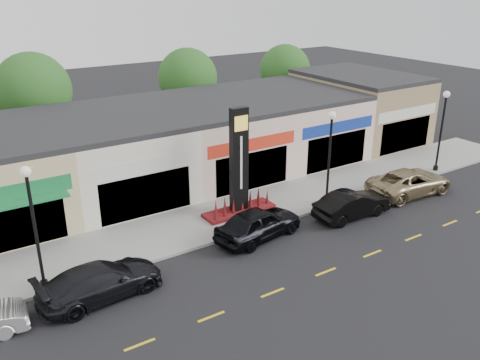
{
  "coord_description": "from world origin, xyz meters",
  "views": [
    {
      "loc": [
        -11.12,
        -17.47,
        12.33
      ],
      "look_at": [
        2.93,
        4.0,
        2.18
      ],
      "focal_mm": 38.0,
      "sensor_mm": 36.0,
      "label": 1
    }
  ],
  "objects": [
    {
      "name": "pylon_sign",
      "position": [
        3.0,
        4.2,
        2.27
      ],
      "size": [
        4.2,
        1.3,
        6.0
      ],
      "color": "#54100E",
      "rests_on": "sidewalk"
    },
    {
      "name": "tree_rear_west",
      "position": [
        -4.0,
        19.5,
        5.22
      ],
      "size": [
        5.2,
        5.2,
        7.83
      ],
      "color": "#382619",
      "rests_on": "ground"
    },
    {
      "name": "car_black_sedan",
      "position": [
        2.31,
        1.35,
        0.83
      ],
      "size": [
        2.67,
        5.09,
        1.65
      ],
      "primitive_type": "imported",
      "rotation": [
        0.0,
        0.0,
        1.73
      ],
      "color": "black",
      "rests_on": "ground"
    },
    {
      "name": "tree_rear_east",
      "position": [
        18.0,
        19.5,
        4.63
      ],
      "size": [
        4.6,
        4.6,
        6.94
      ],
      "color": "#382619",
      "rests_on": "ground"
    },
    {
      "name": "curb",
      "position": [
        0.0,
        2.1,
        0.07
      ],
      "size": [
        52.0,
        0.2,
        0.15
      ],
      "primitive_type": "cube",
      "color": "gray",
      "rests_on": "ground"
    },
    {
      "name": "car_black_conv",
      "position": [
        8.07,
        0.54,
        0.75
      ],
      "size": [
        1.66,
        4.58,
        1.5
      ],
      "primitive_type": "imported",
      "rotation": [
        0.0,
        0.0,
        1.56
      ],
      "color": "black",
      "rests_on": "ground"
    },
    {
      "name": "shop_pink_w",
      "position": [
        5.5,
        11.47,
        2.4
      ],
      "size": [
        7.0,
        10.01,
        4.8
      ],
      "color": "beige",
      "rests_on": "ground"
    },
    {
      "name": "lamp_west_near",
      "position": [
        -8.0,
        2.5,
        3.48
      ],
      "size": [
        0.44,
        0.44,
        5.47
      ],
      "color": "black",
      "rests_on": "sidewalk"
    },
    {
      "name": "shop_pink_e",
      "position": [
        12.5,
        11.47,
        2.4
      ],
      "size": [
        7.0,
        10.01,
        4.8
      ],
      "color": "beige",
      "rests_on": "ground"
    },
    {
      "name": "tree_rear_mid",
      "position": [
        8.0,
        19.5,
        4.88
      ],
      "size": [
        4.8,
        4.8,
        7.29
      ],
      "color": "#382619",
      "rests_on": "ground"
    },
    {
      "name": "car_dark_sedan",
      "position": [
        -6.12,
        0.66,
        0.76
      ],
      "size": [
        2.57,
        5.38,
        1.51
      ],
      "primitive_type": "imported",
      "rotation": [
        0.0,
        0.0,
        1.66
      ],
      "color": "black",
      "rests_on": "ground"
    },
    {
      "name": "shop_tan",
      "position": [
        19.5,
        11.48,
        2.65
      ],
      "size": [
        7.0,
        10.01,
        5.3
      ],
      "color": "#9A8659",
      "rests_on": "ground"
    },
    {
      "name": "ground",
      "position": [
        0.0,
        0.0,
        0.0
      ],
      "size": [
        120.0,
        120.0,
        0.0
      ],
      "primitive_type": "plane",
      "color": "black",
      "rests_on": "ground"
    },
    {
      "name": "car_gold_suv",
      "position": [
        13.44,
        0.99,
        0.77
      ],
      "size": [
        2.94,
        5.74,
        1.55
      ],
      "primitive_type": "imported",
      "rotation": [
        0.0,
        0.0,
        1.5
      ],
      "color": "#9D8A64",
      "rests_on": "ground"
    },
    {
      "name": "lamp_east_near",
      "position": [
        8.0,
        2.5,
        3.48
      ],
      "size": [
        0.44,
        0.44,
        5.47
      ],
      "color": "black",
      "rests_on": "sidewalk"
    },
    {
      "name": "shop_cream",
      "position": [
        -1.5,
        11.47,
        2.4
      ],
      "size": [
        7.0,
        10.01,
        4.8
      ],
      "color": "silver",
      "rests_on": "ground"
    },
    {
      "name": "lamp_east_far",
      "position": [
        18.0,
        2.5,
        3.48
      ],
      "size": [
        0.44,
        0.44,
        5.47
      ],
      "color": "black",
      "rests_on": "sidewalk"
    },
    {
      "name": "sidewalk",
      "position": [
        0.0,
        4.35,
        0.07
      ],
      "size": [
        52.0,
        4.3,
        0.15
      ],
      "primitive_type": "cube",
      "color": "gray",
      "rests_on": "ground"
    }
  ]
}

